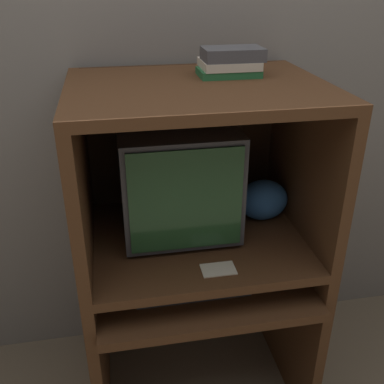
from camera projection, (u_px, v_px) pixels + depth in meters
wall_back at (179, 79)px, 1.87m from camera, size 6.00×0.06×2.60m
desk_base at (198, 316)px, 1.88m from camera, size 0.87×0.72×0.65m
desk_monitor_shelf at (197, 241)px, 1.76m from camera, size 0.87×0.68×0.13m
hutch_upper at (196, 138)px, 1.60m from camera, size 0.87×0.68×0.59m
crt_monitor at (177, 176)px, 1.71m from camera, size 0.43×0.45×0.43m
keyboard at (192, 288)px, 1.65m from camera, size 0.41×0.14×0.03m
mouse at (262, 282)px, 1.67m from camera, size 0.07×0.04×0.03m
snack_bag at (263, 200)px, 1.83m from camera, size 0.20×0.15×0.17m
book_stack at (230, 62)px, 1.57m from camera, size 0.22×0.16×0.10m
paper_card at (218, 269)px, 1.55m from camera, size 0.12×0.08×0.00m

